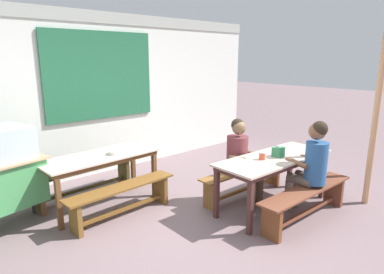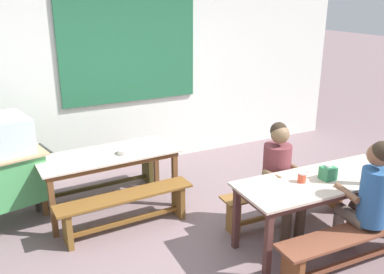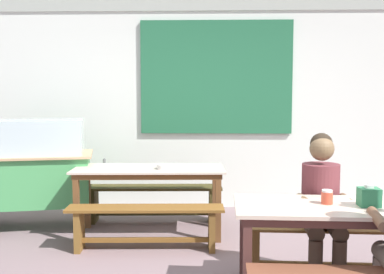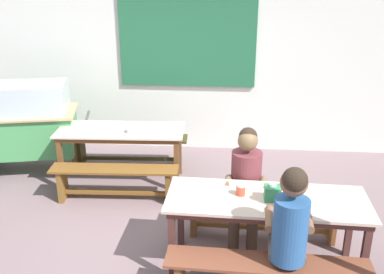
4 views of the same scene
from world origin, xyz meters
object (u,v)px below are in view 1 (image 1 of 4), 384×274
Objects in this scene: person_right_near_table at (241,156)px; person_near_front at (311,162)px; bench_far_back at (84,176)px; bench_near_back at (245,178)px; bench_far_front at (122,196)px; bench_near_front at (306,199)px; soup_bowl at (114,152)px; dining_table_near at (275,162)px; wooden_support_post at (375,122)px; dining_table_far at (100,161)px; tissue_box at (278,152)px; condiment_jar at (262,156)px.

person_near_front is at bearing -70.37° from person_right_near_table.
person_near_front is (1.93, -2.68, 0.44)m from bench_far_back.
bench_near_back is at bearing 97.54° from person_near_front.
bench_far_front is 0.91× the size of bench_near_front.
bench_far_back is 0.80m from soup_bowl.
wooden_support_post is at bearing -36.76° from dining_table_near.
person_near_front reaches higher than bench_far_front.
dining_table_near is (1.76, -1.69, 0.00)m from dining_table_far.
dining_table_far is at bearing -87.40° from bench_far_back.
tissue_box is at bearing -33.81° from bench_far_front.
tissue_box is 1.50× the size of condiment_jar.
person_near_front is (1.91, -2.15, 0.07)m from dining_table_far.
bench_far_front is at bearing 155.28° from person_right_near_table.
bench_far_back and bench_far_front have the same top height.
bench_far_back is 2.42m from person_right_near_table.
bench_far_front is at bearing -87.40° from bench_far_back.
tissue_box reaches higher than condiment_jar.
tissue_box is at bearing -43.55° from dining_table_far.
tissue_box is (1.83, -2.24, 0.52)m from bench_far_back.
dining_table_far is at bearing 132.65° from condiment_jar.
bench_far_front is 15.01× the size of condiment_jar.
dining_table_far is 2.88m from person_near_front.
dining_table_far reaches higher than bench_far_front.
person_right_near_table is 0.43m from condiment_jar.
soup_bowl is at bearing 129.96° from person_near_front.
bench_far_back is 0.99× the size of bench_near_back.
wooden_support_post is (1.11, -1.37, 0.92)m from bench_near_back.
dining_table_near is 1.50m from wooden_support_post.
tissue_box is 1.41m from wooden_support_post.
wooden_support_post is (0.98, -0.38, 0.46)m from person_near_front.
condiment_jar is (1.54, -2.17, 0.50)m from bench_far_back.
bench_far_back is at bearing 132.34° from person_right_near_table.
bench_far_back is at bearing 92.60° from bench_far_front.
bench_far_front is at bearing 146.19° from tissue_box.
soup_bowl reaches higher than bench_near_back.
dining_table_near reaches higher than bench_near_front.
bench_far_front is 2.21m from tissue_box.
bench_near_back is 0.46m from person_right_near_table.
person_right_near_table is (-0.18, 0.45, 0.02)m from dining_table_near.
person_near_front is 0.54× the size of wooden_support_post.
condiment_jar reaches higher than bench_far_front.
dining_table_far is 2.16m from bench_near_back.
person_right_near_table reaches higher than bench_far_front.
person_near_front reaches higher than soup_bowl.
tissue_box is at bearing -45.02° from soup_bowl.
condiment_jar is (-0.26, -0.48, 0.52)m from bench_near_back.
dining_table_far is 15.96× the size of condiment_jar.
bench_near_front is 1.31× the size of person_near_front.
person_near_front is 7.67× the size of soup_bowl.
wooden_support_post is at bearing -44.70° from person_right_near_table.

